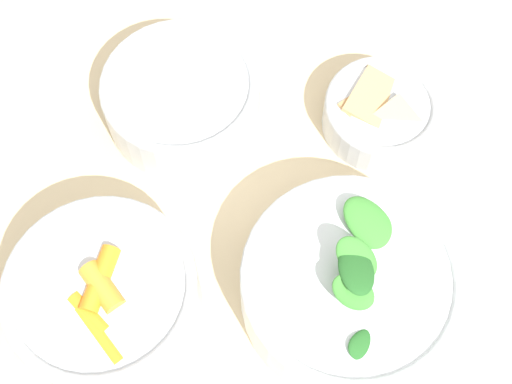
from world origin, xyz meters
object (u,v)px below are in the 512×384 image
Objects in this scene: bowl_carrots at (104,296)px; bowl_greens at (348,286)px; bowl_cookies at (381,112)px; bowl_beans_hotdog at (182,99)px.

bowl_greens reaches higher than bowl_carrots.
bowl_greens is at bearing -83.69° from bowl_carrots.
bowl_beans_hotdog is at bearing 90.33° from bowl_cookies.
bowl_cookies is (0.21, -0.24, -0.01)m from bowl_carrots.
bowl_beans_hotdog is at bearing -11.83° from bowl_carrots.
bowl_beans_hotdog is (0.18, 0.16, -0.01)m from bowl_greens.
bowl_carrots is 0.21m from bowl_beans_hotdog.
bowl_greens is 1.65× the size of bowl_cookies.
bowl_cookies is (0.00, -0.20, -0.01)m from bowl_beans_hotdog.
bowl_beans_hotdog reaches higher than bowl_cookies.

